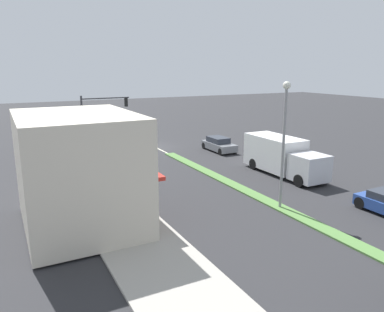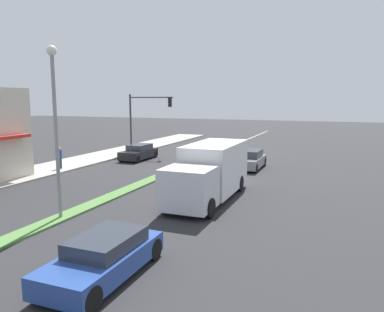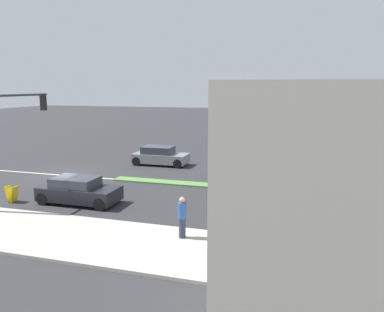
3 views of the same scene
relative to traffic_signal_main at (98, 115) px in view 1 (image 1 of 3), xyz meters
The scene contains 12 objects.
ground_plane 18.03m from the traffic_signal_main, 110.36° to the left, with size 160.00×160.00×0.00m, color #2B2B2D.
sidewalk_right 17.67m from the traffic_signal_main, 80.40° to the left, with size 4.00×73.00×0.12m, color #A8A399.
median_strip 26.51m from the traffic_signal_main, 103.50° to the left, with size 0.90×46.00×0.10m, color #568442.
lane_marking_center 7.41m from the traffic_signal_main, 166.31° to the right, with size 0.16×60.00×0.01m, color beige.
building_corner_store 16.53m from the traffic_signal_main, 72.92° to the left, with size 6.36×7.73×5.86m.
traffic_signal_main is the anchor object (origin of this frame).
street_lamp 19.73m from the traffic_signal_main, 108.10° to the left, with size 0.44×0.44×7.37m.
pedestrian 10.11m from the traffic_signal_main, 78.77° to the left, with size 0.34×0.34×1.62m.
warning_aframe_sign 3.51m from the traffic_signal_main, 130.16° to the right, with size 0.45×0.53×0.84m.
delivery_truck 17.28m from the traffic_signal_main, 130.57° to the left, with size 2.44×7.50×2.87m.
suv_grey 12.12m from the traffic_signal_main, 162.21° to the left, with size 1.83×4.12×1.41m.
sedan_dark 4.58m from the traffic_signal_main, 110.47° to the left, with size 1.79×4.05×1.34m.
Camera 1 is at (14.39, 36.50, 8.20)m, focal length 35.00 mm.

